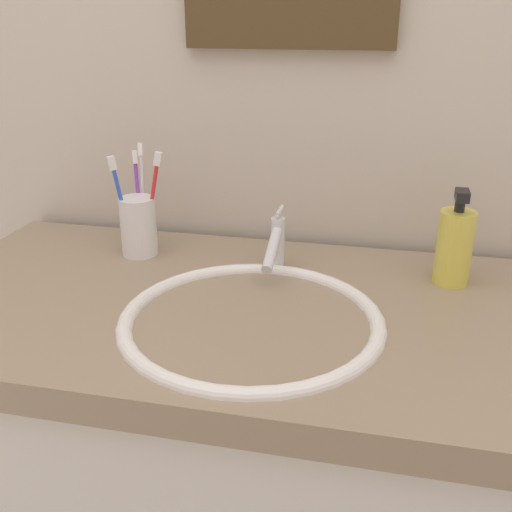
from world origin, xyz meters
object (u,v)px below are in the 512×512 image
at_px(toothbrush_white, 142,189).
at_px(toothbrush_purple, 138,193).
at_px(toothbrush_blue, 121,199).
at_px(soap_dispenser, 454,246).
at_px(faucet, 276,244).
at_px(toothbrush_cup, 138,226).
at_px(toothbrush_red, 152,197).

bearing_deg(toothbrush_white, toothbrush_purple, -112.42).
bearing_deg(toothbrush_blue, soap_dispenser, 1.03).
bearing_deg(soap_dispenser, faucet, -176.72).
xyz_separation_m(toothbrush_white, toothbrush_purple, (-0.00, -0.01, -0.01)).
height_order(toothbrush_purple, soap_dispenser, toothbrush_purple).
relative_size(toothbrush_cup, toothbrush_blue, 0.59).
xyz_separation_m(faucet, soap_dispenser, (0.29, 0.02, 0.01)).
bearing_deg(soap_dispenser, toothbrush_purple, 175.94).
bearing_deg(faucet, soap_dispenser, 3.28).
bearing_deg(toothbrush_blue, faucet, -1.30).
bearing_deg(toothbrush_cup, toothbrush_purple, 108.23).
xyz_separation_m(toothbrush_purple, soap_dispenser, (0.56, -0.04, -0.04)).
xyz_separation_m(toothbrush_cup, toothbrush_red, (0.03, 0.00, 0.06)).
bearing_deg(toothbrush_white, toothbrush_cup, -80.44).
height_order(toothbrush_purple, toothbrush_red, toothbrush_red).
height_order(toothbrush_white, toothbrush_purple, toothbrush_white).
height_order(toothbrush_cup, toothbrush_red, toothbrush_red).
bearing_deg(toothbrush_purple, toothbrush_red, -37.56).
bearing_deg(soap_dispenser, toothbrush_blue, -178.97).
bearing_deg(toothbrush_red, toothbrush_blue, -160.30).
relative_size(toothbrush_cup, toothbrush_white, 0.57).
distance_m(toothbrush_blue, soap_dispenser, 0.57).
distance_m(faucet, toothbrush_red, 0.24).
bearing_deg(toothbrush_cup, toothbrush_blue, -142.89).
height_order(faucet, soap_dispenser, soap_dispenser).
distance_m(faucet, toothbrush_white, 0.28).
bearing_deg(toothbrush_blue, toothbrush_white, 76.43).
bearing_deg(toothbrush_red, soap_dispenser, -0.90).
distance_m(toothbrush_red, toothbrush_blue, 0.05).
xyz_separation_m(toothbrush_white, toothbrush_blue, (-0.01, -0.06, -0.00)).
bearing_deg(faucet, toothbrush_red, 173.81).
height_order(toothbrush_white, soap_dispenser, toothbrush_white).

